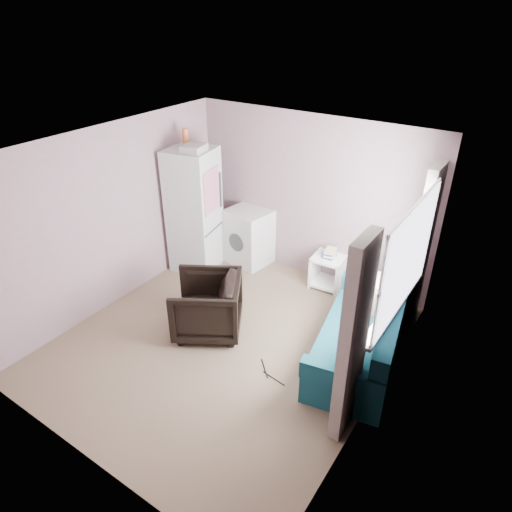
{
  "coord_description": "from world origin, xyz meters",
  "views": [
    {
      "loc": [
        2.85,
        -3.57,
        3.85
      ],
      "look_at": [
        0.05,
        0.6,
        1.0
      ],
      "focal_mm": 32.0,
      "sensor_mm": 36.0,
      "label": 1
    }
  ],
  "objects_px": {
    "washing_machine": "(250,235)",
    "side_table": "(328,269)",
    "armchair": "(207,303)",
    "fridge": "(194,210)",
    "sofa": "(364,341)"
  },
  "relations": [
    {
      "from": "washing_machine",
      "to": "sofa",
      "type": "xyz_separation_m",
      "value": [
        2.5,
        -1.27,
        -0.17
      ]
    },
    {
      "from": "side_table",
      "to": "sofa",
      "type": "relative_size",
      "value": 0.31
    },
    {
      "from": "washing_machine",
      "to": "side_table",
      "type": "relative_size",
      "value": 1.47
    },
    {
      "from": "fridge",
      "to": "sofa",
      "type": "bearing_deg",
      "value": -23.26
    },
    {
      "from": "fridge",
      "to": "sofa",
      "type": "xyz_separation_m",
      "value": [
        3.13,
        -0.66,
        -0.68
      ]
    },
    {
      "from": "fridge",
      "to": "side_table",
      "type": "relative_size",
      "value": 3.53
    },
    {
      "from": "armchair",
      "to": "fridge",
      "type": "height_order",
      "value": "fridge"
    },
    {
      "from": "fridge",
      "to": "side_table",
      "type": "distance_m",
      "value": 2.25
    },
    {
      "from": "fridge",
      "to": "side_table",
      "type": "height_order",
      "value": "fridge"
    },
    {
      "from": "armchair",
      "to": "sofa",
      "type": "distance_m",
      "value": 2.01
    },
    {
      "from": "sofa",
      "to": "armchair",
      "type": "bearing_deg",
      "value": -174.26
    },
    {
      "from": "washing_machine",
      "to": "side_table",
      "type": "bearing_deg",
      "value": 9.49
    },
    {
      "from": "side_table",
      "to": "sofa",
      "type": "bearing_deg",
      "value": -49.83
    },
    {
      "from": "armchair",
      "to": "sofa",
      "type": "xyz_separation_m",
      "value": [
        1.92,
        0.57,
        -0.12
      ]
    },
    {
      "from": "armchair",
      "to": "fridge",
      "type": "xyz_separation_m",
      "value": [
        -1.21,
        1.23,
        0.56
      ]
    }
  ]
}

